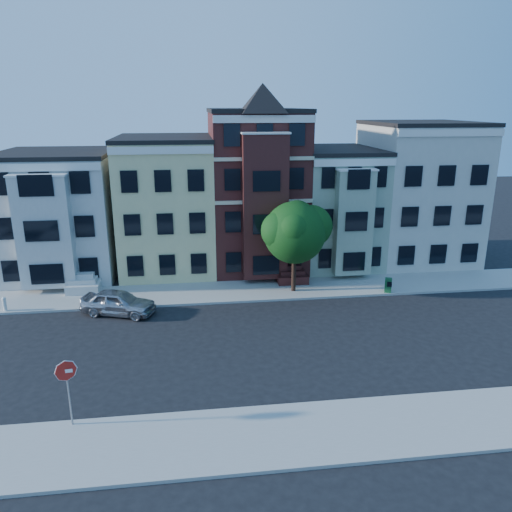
{
  "coord_description": "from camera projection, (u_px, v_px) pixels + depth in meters",
  "views": [
    {
      "loc": [
        -5.13,
        -24.51,
        12.6
      ],
      "look_at": [
        -1.54,
        2.81,
        4.2
      ],
      "focal_mm": 35.0,
      "sensor_mm": 36.0,
      "label": 1
    }
  ],
  "objects": [
    {
      "name": "newspaper_box",
      "position": [
        388.0,
        285.0,
        34.35
      ],
      "size": [
        0.57,
        0.54,
        1.01
      ],
      "primitive_type": "cube",
      "rotation": [
        0.0,
        0.0,
        -0.37
      ],
      "color": "#17522B",
      "rests_on": "far_sidewalk"
    },
    {
      "name": "far_sidewalk",
      "position": [
        268.0,
        290.0,
        35.12
      ],
      "size": [
        60.0,
        4.0,
        0.15
      ],
      "primitive_type": "cube",
      "color": "#9E9B93",
      "rests_on": "ground"
    },
    {
      "name": "stop_sign",
      "position": [
        68.0,
        389.0,
        19.78
      ],
      "size": [
        0.9,
        0.21,
        3.26
      ],
      "primitive_type": null,
      "rotation": [
        0.0,
        0.0,
        0.1
      ],
      "color": "#B21A13",
      "rests_on": "near_sidewalk"
    },
    {
      "name": "fire_hydrant",
      "position": [
        5.0,
        305.0,
        31.29
      ],
      "size": [
        0.3,
        0.3,
        0.73
      ],
      "primitive_type": "cylinder",
      "rotation": [
        0.0,
        0.0,
        -0.17
      ],
      "color": "silver",
      "rests_on": "far_sidewalk"
    },
    {
      "name": "house_white",
      "position": [
        62.0,
        215.0,
        38.12
      ],
      "size": [
        8.0,
        9.0,
        9.0
      ],
      "primitive_type": "cube",
      "color": "beige",
      "rests_on": "ground"
    },
    {
      "name": "parked_car",
      "position": [
        118.0,
        302.0,
        31.02
      ],
      "size": [
        4.97,
        3.25,
        1.57
      ],
      "primitive_type": "imported",
      "rotation": [
        0.0,
        0.0,
        1.24
      ],
      "color": "#A7A9B1",
      "rests_on": "ground"
    },
    {
      "name": "house_yellow",
      "position": [
        167.0,
        206.0,
        38.97
      ],
      "size": [
        7.0,
        9.0,
        10.0
      ],
      "primitive_type": "cube",
      "color": "beige",
      "rests_on": "ground"
    },
    {
      "name": "ground",
      "position": [
        290.0,
        342.0,
        27.56
      ],
      "size": [
        120.0,
        120.0,
        0.0
      ],
      "primitive_type": "plane",
      "color": "black"
    },
    {
      "name": "house_cream",
      "position": [
        417.0,
        194.0,
        41.39
      ],
      "size": [
        8.0,
        9.0,
        11.0
      ],
      "primitive_type": "cube",
      "color": "beige",
      "rests_on": "ground"
    },
    {
      "name": "street_tree",
      "position": [
        295.0,
        237.0,
        33.67
      ],
      "size": [
        8.4,
        8.4,
        7.76
      ],
      "primitive_type": null,
      "rotation": [
        0.0,
        0.0,
        -0.31
      ],
      "color": "#124812",
      "rests_on": "far_sidewalk"
    },
    {
      "name": "near_sidewalk",
      "position": [
        329.0,
        431.0,
        19.95
      ],
      "size": [
        60.0,
        4.0,
        0.15
      ],
      "primitive_type": "cube",
      "color": "#9E9B93",
      "rests_on": "ground"
    },
    {
      "name": "house_brown",
      "position": [
        256.0,
        191.0,
        39.56
      ],
      "size": [
        7.0,
        9.0,
        12.0
      ],
      "primitive_type": "cube",
      "color": "#411714",
      "rests_on": "ground"
    },
    {
      "name": "house_green",
      "position": [
        335.0,
        208.0,
        40.8
      ],
      "size": [
        6.0,
        9.0,
        9.0
      ],
      "primitive_type": "cube",
      "color": "#93A389",
      "rests_on": "ground"
    }
  ]
}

